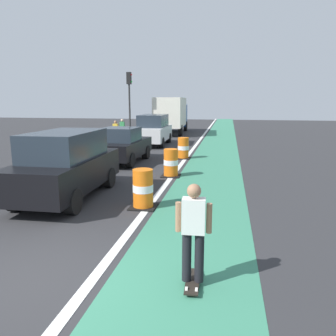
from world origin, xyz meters
TOP-DOWN VIEW (x-y plane):
  - ground_plane at (0.00, 0.00)m, footprint 100.00×100.00m
  - bike_lane_strip at (2.40, 12.00)m, footprint 2.50×80.00m
  - lane_divider_stripe at (0.90, 12.00)m, footprint 0.20×80.00m
  - skateboarder_on_lane at (2.56, 0.32)m, footprint 0.57×0.81m
  - parked_suv_nearest at (-1.76, 4.58)m, footprint 1.99×4.64m
  - parked_sedan_second at (-2.00, 10.63)m, footprint 2.02×4.16m
  - parked_suv_third at (-1.97, 17.33)m, footprint 1.98×4.63m
  - traffic_barrel_front at (0.77, 4.05)m, footprint 0.73×0.73m
  - traffic_barrel_mid at (0.85, 8.06)m, footprint 0.73×0.73m
  - traffic_barrel_back at (0.77, 12.27)m, footprint 0.73×0.73m
  - delivery_truck_down_block at (-2.10, 25.49)m, footprint 2.62×7.69m
  - traffic_light_corner at (-4.59, 20.63)m, footprint 0.41×0.32m
  - pedestrian_crossing at (-4.88, 19.55)m, footprint 0.34×0.20m
  - pedestrian_waiting at (-4.68, 17.44)m, footprint 0.34×0.20m

SIDE VIEW (x-z plane):
  - ground_plane at x=0.00m, z-range 0.00..0.00m
  - bike_lane_strip at x=2.40m, z-range 0.00..0.01m
  - lane_divider_stripe at x=0.90m, z-range 0.00..0.01m
  - traffic_barrel_front at x=0.77m, z-range -0.01..1.08m
  - traffic_barrel_mid at x=0.85m, z-range -0.01..1.08m
  - traffic_barrel_back at x=0.77m, z-range -0.01..1.08m
  - parked_sedan_second at x=-2.00m, z-range -0.02..1.68m
  - pedestrian_crossing at x=-4.88m, z-range 0.06..1.67m
  - pedestrian_waiting at x=-4.68m, z-range 0.06..1.67m
  - skateboarder_on_lane at x=2.56m, z-range 0.07..1.76m
  - parked_suv_nearest at x=-1.76m, z-range 0.02..2.06m
  - parked_suv_third at x=-1.97m, z-range 0.02..2.06m
  - delivery_truck_down_block at x=-2.10m, z-range 0.23..3.46m
  - traffic_light_corner at x=-4.59m, z-range 0.95..6.05m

